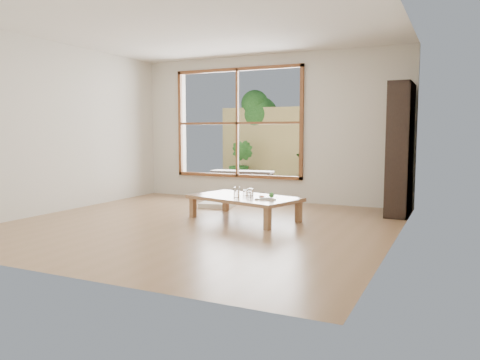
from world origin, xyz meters
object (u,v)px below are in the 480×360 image
object	(u,v)px
low_table	(244,199)
food_tray	(267,197)
bookshelf	(400,150)
garden_bench	(242,174)

from	to	relation	value
low_table	food_tray	xyz separation A→B (m)	(0.38, -0.10, 0.06)
bookshelf	food_tray	size ratio (longest dim) A/B	5.72
food_tray	bookshelf	bearing A→B (deg)	22.69
bookshelf	food_tray	world-z (taller)	bookshelf
bookshelf	garden_bench	bearing A→B (deg)	154.93
bookshelf	low_table	bearing A→B (deg)	-144.87
low_table	bookshelf	bearing A→B (deg)	50.80
bookshelf	food_tray	bearing A→B (deg)	-136.62
low_table	food_tray	size ratio (longest dim) A/B	4.96
bookshelf	food_tray	distance (m)	2.21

